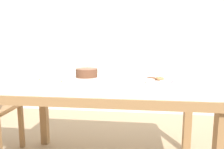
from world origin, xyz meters
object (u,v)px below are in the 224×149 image
object	(u,v)px
plate_stack	(66,72)
tealight_right_edge	(61,83)
pastry_platter	(159,82)
tealight_left_edge	(149,74)
tealight_centre	(39,81)
tealight_near_cakes	(127,73)
cake_chocolate_round	(87,74)

from	to	relation	value
plate_stack	tealight_right_edge	bearing A→B (deg)	-74.06
pastry_platter	tealight_right_edge	size ratio (longest dim) A/B	8.39
tealight_left_edge	pastry_platter	bearing A→B (deg)	-84.39
pastry_platter	tealight_left_edge	bearing A→B (deg)	95.61
tealight_right_edge	pastry_platter	bearing A→B (deg)	9.29
plate_stack	tealight_left_edge	xyz separation A→B (m)	(0.79, 0.09, -0.02)
tealight_left_edge	tealight_centre	size ratio (longest dim) A/B	1.00
plate_stack	tealight_near_cakes	world-z (taller)	plate_stack
tealight_centre	pastry_platter	bearing A→B (deg)	3.26
cake_chocolate_round	tealight_right_edge	bearing A→B (deg)	-112.38
pastry_platter	tealight_near_cakes	distance (m)	0.51
pastry_platter	tealight_right_edge	bearing A→B (deg)	-170.71
plate_stack	pastry_platter	bearing A→B (deg)	-22.96
plate_stack	tealight_near_cakes	bearing A→B (deg)	8.67
tealight_right_edge	tealight_centre	size ratio (longest dim) A/B	1.00
tealight_centre	cake_chocolate_round	bearing A→B (deg)	34.75
pastry_platter	tealight_centre	xyz separation A→B (m)	(-0.90, -0.05, -0.00)
cake_chocolate_round	tealight_right_edge	world-z (taller)	cake_chocolate_round
pastry_platter	tealight_near_cakes	world-z (taller)	pastry_platter
cake_chocolate_round	tealight_near_cakes	distance (m)	0.43
pastry_platter	tealight_centre	size ratio (longest dim) A/B	8.39
tealight_left_edge	tealight_near_cakes	world-z (taller)	same
plate_stack	tealight_centre	size ratio (longest dim) A/B	5.25
cake_chocolate_round	plate_stack	world-z (taller)	cake_chocolate_round
tealight_right_edge	tealight_near_cakes	distance (m)	0.71
plate_stack	tealight_right_edge	xyz separation A→B (m)	(0.13, -0.47, -0.02)
pastry_platter	tealight_near_cakes	size ratio (longest dim) A/B	8.39
plate_stack	cake_chocolate_round	bearing A→B (deg)	-36.68
cake_chocolate_round	tealight_near_cakes	world-z (taller)	cake_chocolate_round
plate_stack	tealight_near_cakes	distance (m)	0.59
tealight_right_edge	tealight_near_cakes	world-z (taller)	same
tealight_centre	tealight_near_cakes	bearing A→B (deg)	37.24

